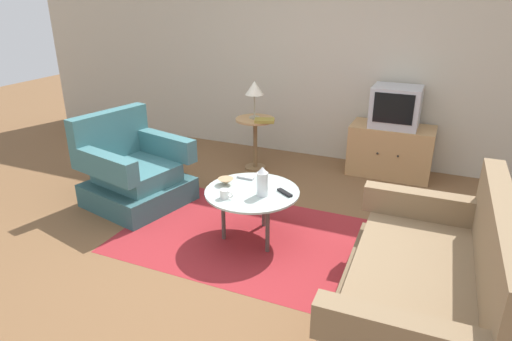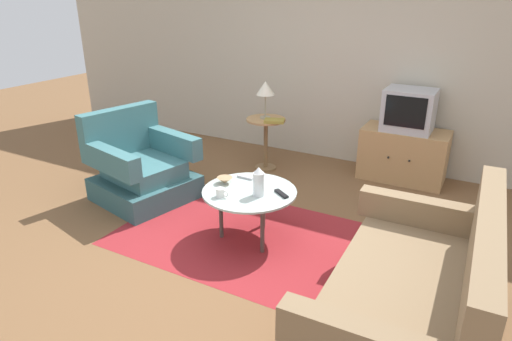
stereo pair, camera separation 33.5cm
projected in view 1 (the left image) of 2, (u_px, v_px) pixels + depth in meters
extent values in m
plane|color=brown|center=(246.00, 244.00, 3.90)|extent=(16.00, 16.00, 0.00)
cube|color=#BCB29E|center=(329.00, 52.00, 5.50)|extent=(9.00, 0.12, 2.70)
cube|color=maroon|center=(252.00, 238.00, 3.99)|extent=(2.33, 1.52, 0.00)
cube|color=#325C60|center=(139.00, 192.00, 4.62)|extent=(1.05, 1.06, 0.24)
cube|color=#3D7075|center=(137.00, 173.00, 4.54)|extent=(0.85, 0.76, 0.18)
cube|color=#3D7075|center=(110.00, 135.00, 4.61)|extent=(0.34, 0.90, 0.50)
cube|color=#3D7075|center=(103.00, 165.00, 4.18)|extent=(0.88, 0.33, 0.24)
cube|color=#3D7075|center=(163.00, 144.00, 4.74)|extent=(0.88, 0.33, 0.24)
cube|color=brown|center=(412.00, 308.00, 2.93)|extent=(0.98, 1.69, 0.24)
cube|color=#846B4C|center=(416.00, 282.00, 2.85)|extent=(0.84, 1.41, 0.18)
cube|color=#846B4C|center=(497.00, 248.00, 2.58)|extent=(0.18, 1.67, 0.52)
cube|color=#846B4C|center=(426.00, 205.00, 3.43)|extent=(0.95, 0.16, 0.21)
cube|color=#846B4C|center=(410.00, 338.00, 2.13)|extent=(0.95, 0.16, 0.21)
cylinder|color=#B2C6C1|center=(252.00, 192.00, 3.82)|extent=(0.82, 0.82, 0.02)
cylinder|color=#4C4742|center=(264.00, 204.00, 4.12)|extent=(0.04, 0.04, 0.45)
cylinder|color=#4C4742|center=(223.00, 216.00, 3.90)|extent=(0.04, 0.04, 0.45)
cylinder|color=#4C4742|center=(268.00, 228.00, 3.71)|extent=(0.04, 0.04, 0.45)
cylinder|color=tan|center=(255.00, 119.00, 5.31)|extent=(0.47, 0.47, 0.02)
cylinder|color=brown|center=(255.00, 145.00, 5.43)|extent=(0.05, 0.05, 0.62)
cylinder|color=brown|center=(255.00, 167.00, 5.55)|extent=(0.26, 0.26, 0.02)
cube|color=tan|center=(390.00, 150.00, 5.27)|extent=(0.95, 0.48, 0.60)
sphere|color=black|center=(377.00, 154.00, 5.09)|extent=(0.02, 0.02, 0.02)
sphere|color=black|center=(398.00, 156.00, 5.00)|extent=(0.02, 0.02, 0.02)
cube|color=#B7B7BC|center=(396.00, 107.00, 5.07)|extent=(0.53, 0.44, 0.46)
cube|color=black|center=(393.00, 109.00, 4.87)|extent=(0.43, 0.01, 0.33)
cylinder|color=#9E937A|center=(254.00, 117.00, 5.31)|extent=(0.12, 0.12, 0.02)
cylinder|color=#9E937A|center=(254.00, 106.00, 5.26)|extent=(0.02, 0.02, 0.27)
cone|color=beige|center=(254.00, 88.00, 5.18)|extent=(0.22, 0.22, 0.16)
cylinder|color=white|center=(262.00, 184.00, 3.70)|extent=(0.10, 0.10, 0.20)
cone|color=white|center=(262.00, 170.00, 3.65)|extent=(0.09, 0.09, 0.05)
cylinder|color=white|center=(224.00, 194.00, 3.67)|extent=(0.08, 0.08, 0.08)
torus|color=white|center=(230.00, 195.00, 3.65)|extent=(0.05, 0.01, 0.05)
cone|color=tan|center=(226.00, 182.00, 3.93)|extent=(0.14, 0.14, 0.06)
cube|color=black|center=(285.00, 193.00, 3.76)|extent=(0.16, 0.13, 0.02)
cube|color=#B2B2B7|center=(246.00, 178.00, 4.06)|extent=(0.16, 0.05, 0.02)
cube|color=olive|center=(264.00, 121.00, 5.16)|extent=(0.27, 0.23, 0.03)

